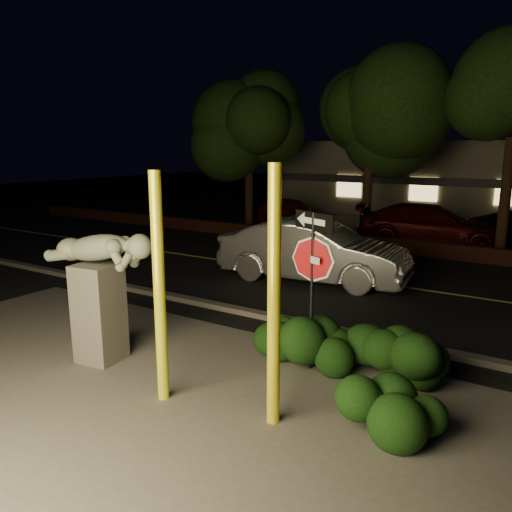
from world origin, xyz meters
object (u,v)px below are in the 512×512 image
at_px(yellow_pole_left, 159,290).
at_px(silver_sedan, 314,251).
at_px(yellow_pole_right, 274,300).
at_px(parked_car_darkred, 430,225).
at_px(parked_car_red, 289,213).
at_px(sculpture, 99,282).
at_px(signpost, 313,260).

xyz_separation_m(yellow_pole_left, silver_sedan, (-1.08, 7.26, -0.83)).
distance_m(yellow_pole_left, yellow_pole_right, 1.74).
relative_size(silver_sedan, parked_car_darkred, 0.96).
distance_m(parked_car_red, parked_car_darkred, 6.54).
bearing_deg(yellow_pole_left, parked_car_red, 112.09).
relative_size(yellow_pole_right, sculpture, 1.50).
relative_size(sculpture, parked_car_darkred, 0.43).
bearing_deg(parked_car_darkred, yellow_pole_right, 172.26).
distance_m(signpost, parked_car_red, 14.99).
height_order(yellow_pole_right, silver_sedan, yellow_pole_right).
height_order(sculpture, parked_car_darkred, sculpture).
relative_size(yellow_pole_left, sculpture, 1.45).
bearing_deg(silver_sedan, yellow_pole_right, -163.72).
height_order(signpost, sculpture, signpost).
height_order(yellow_pole_left, parked_car_red, yellow_pole_left).
distance_m(signpost, silver_sedan, 5.82).
height_order(yellow_pole_left, parked_car_darkred, yellow_pole_left).
bearing_deg(silver_sedan, sculpture, 168.17).
xyz_separation_m(yellow_pole_right, parked_car_red, (-7.81, 14.72, -1.04)).
bearing_deg(parked_car_darkred, yellow_pole_left, 165.29).
bearing_deg(silver_sedan, parked_car_red, 27.32).
distance_m(yellow_pole_right, parked_car_red, 16.70).
bearing_deg(yellow_pole_right, parked_car_red, 117.95).
distance_m(sculpture, parked_car_darkred, 14.01).
xyz_separation_m(yellow_pole_left, parked_car_darkred, (0.39, 14.27, -0.90)).
distance_m(sculpture, parked_car_red, 15.20).
bearing_deg(parked_car_darkred, sculpture, 157.74).
bearing_deg(yellow_pole_left, signpost, 56.55).
xyz_separation_m(yellow_pole_right, parked_car_darkred, (-1.32, 13.96, -0.96)).
bearing_deg(sculpture, yellow_pole_right, -9.57).
distance_m(yellow_pole_left, signpost, 2.52).
bearing_deg(signpost, silver_sedan, 139.32).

